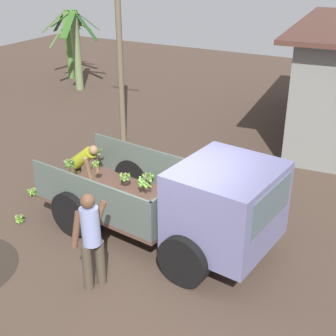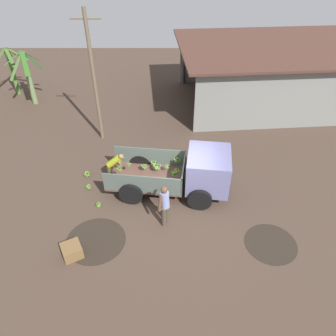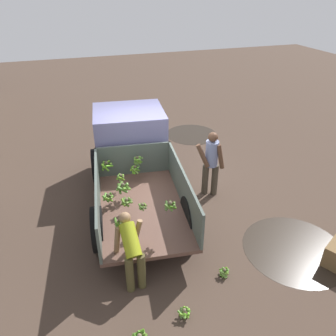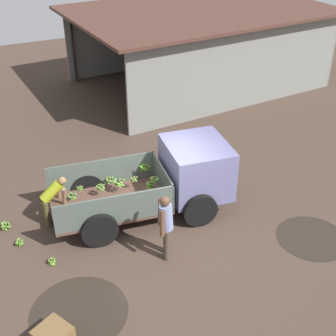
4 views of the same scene
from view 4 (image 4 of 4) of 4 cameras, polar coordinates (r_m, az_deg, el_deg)
name	(u,v)px [view 4 (image 4 of 4)]	position (r m, az deg, el deg)	size (l,w,h in m)	color
ground	(166,219)	(12.63, -0.21, -6.18)	(36.00, 36.00, 0.00)	#44342A
mud_patch_0	(312,238)	(12.55, 17.12, -8.14)	(1.80, 1.80, 0.01)	#2B231C
mud_patch_1	(79,312)	(10.45, -10.81, -16.89)	(2.08, 2.08, 0.01)	#2C231B
cargo_truck	(178,175)	(12.53, 1.24, -0.89)	(4.91, 2.54, 1.87)	brown
warehouse_shed	(209,27)	(20.93, 5.00, 16.71)	(11.09, 7.95, 3.26)	gray
person_foreground_visitor	(166,224)	(10.90, -0.28, -6.87)	(0.49, 0.72, 1.73)	#453B2F
person_worker_loading	(52,198)	(12.47, -14.00, -3.52)	(0.74, 0.58, 1.28)	#4A4324
banana_bunch_on_ground_0	(52,261)	(11.56, -13.97, -10.97)	(0.20, 0.20, 0.18)	brown
banana_bunch_on_ground_1	(20,242)	(12.29, -17.63, -8.60)	(0.22, 0.24, 0.18)	brown
banana_bunch_on_ground_2	(6,225)	(12.91, -19.18, -6.63)	(0.28, 0.28, 0.22)	brown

